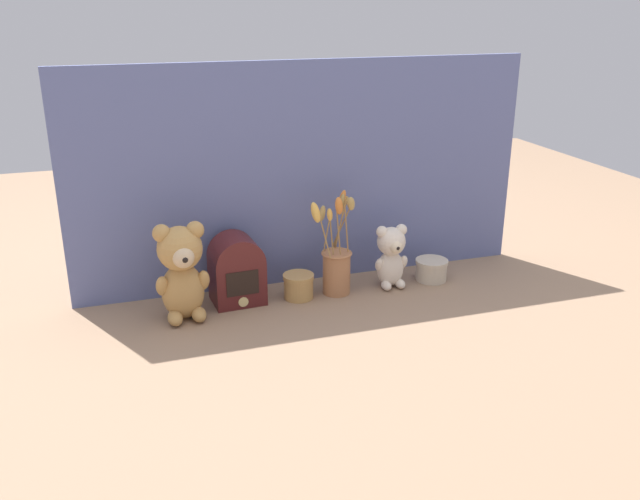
# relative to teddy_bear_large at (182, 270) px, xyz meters

# --- Properties ---
(ground_plane) EXTENTS (4.00, 4.00, 0.00)m
(ground_plane) POSITION_rel_teddy_bear_large_xyz_m (0.42, 0.01, -0.15)
(ground_plane) COLOR #8E7056
(backdrop_wall) EXTENTS (1.46, 0.02, 0.70)m
(backdrop_wall) POSITION_rel_teddy_bear_large_xyz_m (0.42, 0.17, 0.20)
(backdrop_wall) COLOR slate
(backdrop_wall) RESTS_ON ground
(teddy_bear_large) EXTENTS (0.16, 0.15, 0.29)m
(teddy_bear_large) POSITION_rel_teddy_bear_large_xyz_m (0.00, 0.00, 0.00)
(teddy_bear_large) COLOR tan
(teddy_bear_large) RESTS_ON ground
(teddy_bear_medium) EXTENTS (0.11, 0.10, 0.20)m
(teddy_bear_medium) POSITION_rel_teddy_bear_large_xyz_m (0.66, 0.03, -0.04)
(teddy_bear_medium) COLOR beige
(teddy_bear_medium) RESTS_ON ground
(flower_vase) EXTENTS (0.16, 0.13, 0.32)m
(flower_vase) POSITION_rel_teddy_bear_large_xyz_m (0.47, 0.04, -0.05)
(flower_vase) COLOR #AD7047
(flower_vase) RESTS_ON ground
(vintage_radio) EXTENTS (0.16, 0.14, 0.21)m
(vintage_radio) POSITION_rel_teddy_bear_large_xyz_m (0.17, 0.07, -0.05)
(vintage_radio) COLOR #4C1919
(vintage_radio) RESTS_ON ground
(decorative_tin_tall) EXTENTS (0.10, 0.10, 0.08)m
(decorative_tin_tall) POSITION_rel_teddy_bear_large_xyz_m (0.35, 0.04, -0.11)
(decorative_tin_tall) COLOR tan
(decorative_tin_tall) RESTS_ON ground
(decorative_tin_short) EXTENTS (0.11, 0.11, 0.07)m
(decorative_tin_short) POSITION_rel_teddy_bear_large_xyz_m (0.80, 0.04, -0.11)
(decorative_tin_short) COLOR beige
(decorative_tin_short) RESTS_ON ground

